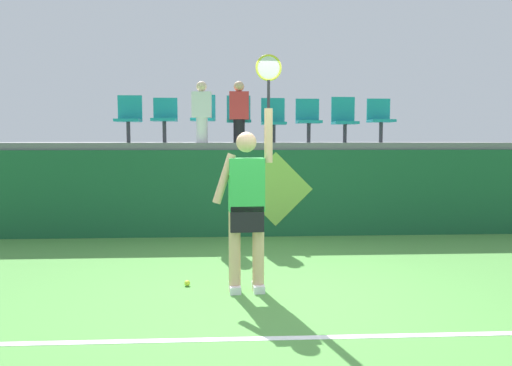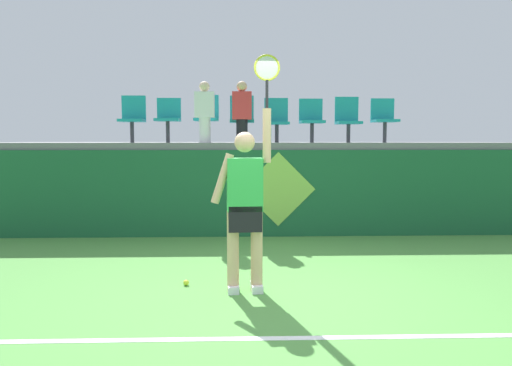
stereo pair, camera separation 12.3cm
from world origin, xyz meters
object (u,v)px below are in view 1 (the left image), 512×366
at_px(tennis_player, 247,202).
at_px(stadium_chair_4, 273,119).
at_px(stadium_chair_2, 203,116).
at_px(stadium_chair_6, 344,118).
at_px(water_bottle, 266,135).
at_px(tennis_ball, 187,283).
at_px(stadium_chair_7, 380,118).
at_px(stadium_chair_1, 165,117).
at_px(stadium_chair_0, 129,116).
at_px(stadium_chair_5, 308,118).
at_px(spectator_0, 239,111).
at_px(spectator_1, 202,111).
at_px(stadium_chair_3, 239,117).

xyz_separation_m(tennis_player, stadium_chair_4, (0.62, 3.78, 1.06)).
bearing_deg(stadium_chair_2, stadium_chair_6, 0.08).
bearing_deg(water_bottle, stadium_chair_6, 21.40).
height_order(tennis_ball, stadium_chair_7, stadium_chair_7).
distance_m(stadium_chair_4, stadium_chair_6, 1.33).
distance_m(stadium_chair_2, stadium_chair_6, 2.62).
relative_size(stadium_chair_1, stadium_chair_6, 0.97).
xyz_separation_m(tennis_ball, stadium_chair_7, (3.30, 3.55, 2.04)).
height_order(tennis_player, water_bottle, tennis_player).
relative_size(stadium_chair_0, stadium_chair_1, 1.05).
bearing_deg(stadium_chair_2, water_bottle, -27.52).
xyz_separation_m(tennis_player, tennis_ball, (-0.68, 0.23, -0.96)).
bearing_deg(stadium_chair_1, tennis_ball, -78.83).
bearing_deg(tennis_ball, water_bottle, 69.35).
height_order(stadium_chair_5, spectator_0, spectator_0).
xyz_separation_m(water_bottle, stadium_chair_1, (-1.82, 0.58, 0.34)).
bearing_deg(stadium_chair_7, stadium_chair_1, -179.97).
xyz_separation_m(stadium_chair_1, stadium_chair_7, (4.00, 0.00, -0.01)).
xyz_separation_m(tennis_ball, stadium_chair_6, (2.62, 3.56, 2.03)).
distance_m(water_bottle, spectator_1, 1.20).
bearing_deg(stadium_chair_6, stadium_chair_4, -179.94).
distance_m(water_bottle, stadium_chair_0, 2.56).
relative_size(stadium_chair_7, spectator_0, 0.77).
relative_size(stadium_chair_1, spectator_0, 0.77).
bearing_deg(spectator_0, stadium_chair_3, 90.00).
height_order(stadium_chair_6, spectator_0, spectator_0).
xyz_separation_m(stadium_chair_3, stadium_chair_4, (0.64, 0.00, -0.03)).
xyz_separation_m(tennis_player, stadium_chair_0, (-2.03, 3.78, 1.10)).
relative_size(tennis_player, spectator_1, 2.42).
relative_size(stadium_chair_0, stadium_chair_6, 1.01).
height_order(stadium_chair_5, stadium_chair_6, stadium_chair_6).
relative_size(water_bottle, stadium_chair_1, 0.31).
bearing_deg(stadium_chair_1, tennis_player, -69.94).
distance_m(tennis_player, stadium_chair_0, 4.43).
relative_size(stadium_chair_3, stadium_chair_4, 1.05).
relative_size(stadium_chair_0, stadium_chair_3, 0.99).
bearing_deg(stadium_chair_6, stadium_chair_1, -179.84).
relative_size(tennis_player, water_bottle, 10.01).
distance_m(stadium_chair_1, stadium_chair_4, 1.99).
relative_size(stadium_chair_3, stadium_chair_7, 1.06).
relative_size(stadium_chair_2, spectator_0, 0.82).
relative_size(water_bottle, spectator_0, 0.24).
height_order(spectator_0, spectator_1, spectator_0).
distance_m(stadium_chair_0, spectator_0, 2.04).
distance_m(tennis_ball, stadium_chair_2, 4.12).
xyz_separation_m(stadium_chair_7, spectator_0, (-2.65, -0.41, 0.09)).
relative_size(tennis_ball, stadium_chair_2, 0.07).
relative_size(tennis_ball, stadium_chair_7, 0.08).
bearing_deg(stadium_chair_5, tennis_ball, -118.66).
bearing_deg(stadium_chair_0, spectator_1, -18.79).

